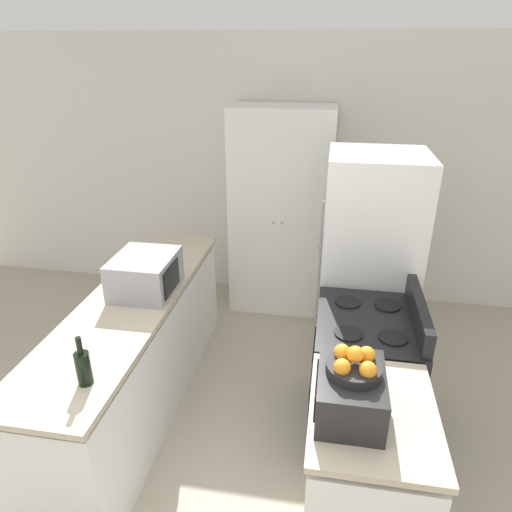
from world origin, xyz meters
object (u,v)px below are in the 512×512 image
object	(u,v)px
microwave	(145,274)
wine_bottle	(83,367)
refrigerator	(368,267)
toaster_oven	(350,393)
fruit_bowl	(354,365)
stove	(362,375)
pantry_cabinet	(281,212)

from	to	relation	value
microwave	wine_bottle	bearing A→B (deg)	-86.08
microwave	refrigerator	bearing A→B (deg)	23.23
refrigerator	wine_bottle	world-z (taller)	refrigerator
toaster_oven	fruit_bowl	distance (m)	0.16
wine_bottle	stove	bearing A→B (deg)	30.50
stove	pantry_cabinet	bearing A→B (deg)	114.53
pantry_cabinet	toaster_oven	bearing A→B (deg)	-76.11
microwave	pantry_cabinet	bearing A→B (deg)	63.73
stove	fruit_bowl	xyz separation A→B (m)	(-0.13, -0.83, 0.70)
toaster_oven	fruit_bowl	world-z (taller)	fruit_bowl
pantry_cabinet	microwave	xyz separation A→B (m)	(-0.76, -1.54, 0.03)
microwave	wine_bottle	size ratio (longest dim) A/B	1.68
pantry_cabinet	wine_bottle	xyz separation A→B (m)	(-0.69, -2.51, -0.00)
stove	refrigerator	world-z (taller)	refrigerator
wine_bottle	toaster_oven	xyz separation A→B (m)	(1.31, 0.02, 0.01)
refrigerator	toaster_oven	xyz separation A→B (m)	(-0.17, -1.62, 0.11)
toaster_oven	refrigerator	bearing A→B (deg)	83.84
pantry_cabinet	toaster_oven	xyz separation A→B (m)	(0.62, -2.49, 0.01)
toaster_oven	pantry_cabinet	bearing A→B (deg)	103.89
pantry_cabinet	refrigerator	size ratio (longest dim) A/B	1.12
stove	refrigerator	xyz separation A→B (m)	(0.03, 0.78, 0.43)
stove	fruit_bowl	size ratio (longest dim) A/B	4.20
microwave	fruit_bowl	xyz separation A→B (m)	(1.38, -0.94, 0.13)
pantry_cabinet	microwave	world-z (taller)	pantry_cabinet
microwave	fruit_bowl	bearing A→B (deg)	-34.33
stove	refrigerator	size ratio (longest dim) A/B	0.59
fruit_bowl	microwave	bearing A→B (deg)	145.67
refrigerator	toaster_oven	world-z (taller)	refrigerator
microwave	wine_bottle	world-z (taller)	wine_bottle
pantry_cabinet	refrigerator	xyz separation A→B (m)	(0.79, -0.87, -0.10)
fruit_bowl	toaster_oven	bearing A→B (deg)	-135.85
toaster_oven	wine_bottle	bearing A→B (deg)	-179.05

